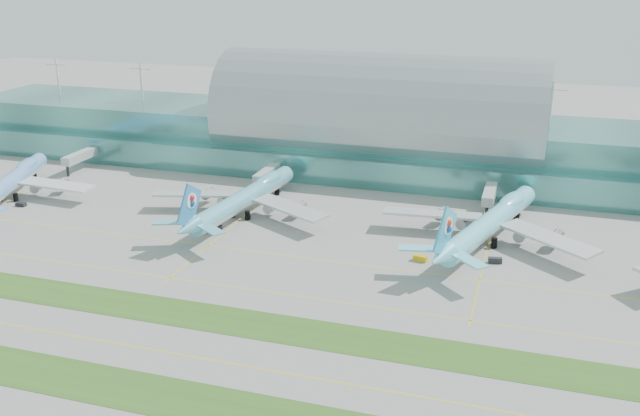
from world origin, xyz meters
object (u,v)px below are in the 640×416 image
(airliner_a, at_px, (10,181))
(airliner_b, at_px, (246,197))
(terminal, at_px, (379,132))
(airliner_c, at_px, (491,221))

(airliner_a, distance_m, airliner_b, 81.38)
(terminal, relative_size, airliner_a, 5.24)
(airliner_a, bearing_deg, airliner_c, -15.14)
(airliner_b, height_order, airliner_c, airliner_c)
(airliner_b, distance_m, airliner_c, 74.39)
(airliner_c, bearing_deg, airliner_a, -160.21)
(terminal, height_order, airliner_b, terminal)
(airliner_b, bearing_deg, airliner_a, -167.77)
(airliner_b, bearing_deg, terminal, 72.39)
(terminal, relative_size, airliner_c, 4.86)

